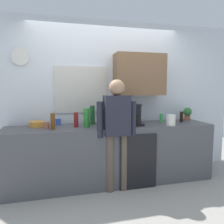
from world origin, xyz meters
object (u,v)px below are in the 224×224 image
Objects in this scene: bottle_clear_soda at (87,118)px; mixing_bowl at (37,124)px; cup_terracotta_mug at (47,125)px; coffee_maker at (136,116)px; bottle_amber_beer at (53,121)px; cup_blue_mug at (58,122)px; storage_canister at (171,120)px; dish_soap at (161,118)px; person_at_sink at (117,126)px; bottle_red_vinegar at (76,120)px; potted_plant at (187,113)px; bottle_dark_sauce at (181,117)px; bottle_green_wine at (92,115)px.

mixing_bowl is at bearing 163.85° from bottle_clear_soda.
mixing_bowl is (-0.15, 0.18, -0.01)m from cup_terracotta_mug.
bottle_amber_beer is at bearing -177.90° from coffee_maker.
storage_canister is (1.69, -0.46, 0.03)m from cup_blue_mug.
person_at_sink is at bearing -155.33° from dish_soap.
bottle_clear_soda is at bearing -16.15° from mixing_bowl.
bottle_clear_soda is 1.30m from dish_soap.
cup_blue_mug is (-1.18, 0.29, -0.10)m from coffee_maker.
cup_blue_mug is 0.59× the size of storage_canister.
bottle_clear_soda is 0.76m from mixing_bowl.
cup_terracotta_mug is 0.54× the size of storage_canister.
bottle_clear_soda is 2.80× the size of cup_blue_mug.
mixing_bowl is at bearing 162.69° from bottle_red_vinegar.
cup_terracotta_mug is 2.42m from potted_plant.
cup_terracotta_mug is 0.51× the size of dish_soap.
bottle_dark_sauce is 1.06× the size of storage_canister.
bottle_amber_beer is 1.00× the size of potted_plant.
bottle_dark_sauce is 0.78× the size of bottle_amber_beer.
bottle_green_wine is at bearing 60.76° from bottle_clear_soda.
bottle_dark_sauce is (1.62, 0.07, -0.05)m from bottle_clear_soda.
cup_terracotta_mug is at bearing -178.77° from bottle_dark_sauce.
bottle_red_vinegar is at bearing 168.27° from bottle_clear_soda.
dish_soap reaches higher than mixing_bowl.
bottle_dark_sauce is at bearing 1.34° from bottle_red_vinegar.
bottle_green_wine is at bearing 24.73° from bottle_amber_beer.
person_at_sink is at bearing -33.28° from cup_blue_mug.
cup_blue_mug is (-2.04, 0.19, -0.04)m from bottle_dark_sauce.
bottle_green_wine is at bearing 33.12° from bottle_red_vinegar.
bottle_green_wine is 1.17m from dish_soap.
bottle_red_vinegar is (-1.78, -0.04, 0.02)m from bottle_dark_sauce.
bottle_amber_beer is at bearing -176.18° from bottle_dark_sauce.
person_at_sink reaches higher than bottle_clear_soda.
bottle_dark_sauce is 0.44m from storage_canister.
bottle_green_wine is 0.85m from mixing_bowl.
potted_plant is (2.25, -0.04, 0.08)m from cup_blue_mug.
bottle_clear_soda is 1.56× the size of dish_soap.
dish_soap is at bearing 25.90° from person_at_sink.
cup_blue_mug is at bearing 174.61° from bottle_dark_sauce.
storage_canister is (1.43, -0.22, -0.03)m from bottle_red_vinegar.
bottle_amber_beer is 0.35m from cup_blue_mug.
bottle_red_vinegar is (-0.91, 0.05, -0.04)m from coffee_maker.
bottle_amber_beer is at bearing -172.77° from potted_plant.
bottle_clear_soda is 1.22× the size of potted_plant.
potted_plant reaches higher than cup_blue_mug.
cup_blue_mug is at bearing 56.89° from cup_terracotta_mug.
potted_plant is at bearing 4.77° from cup_terracotta_mug.
coffee_maker is 0.54m from storage_canister.
storage_canister is at bearing -11.40° from mixing_bowl.
bottle_clear_soda is at bearing 178.37° from coffee_maker.
bottle_dark_sauce is 2.11m from bottle_amber_beer.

